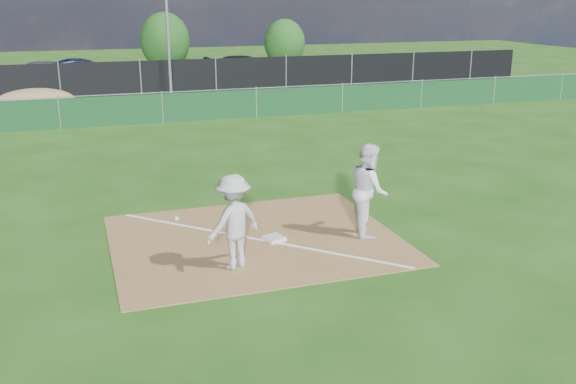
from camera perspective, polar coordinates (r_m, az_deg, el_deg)
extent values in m
plane|color=#1E4C10|center=(22.23, -9.25, 3.79)|extent=(90.00, 90.00, 0.00)
cube|color=olive|center=(13.79, -2.94, -4.23)|extent=(6.00, 5.00, 0.02)
cube|color=white|center=(13.78, -2.94, -4.17)|extent=(5.01, 5.01, 0.01)
cube|color=#0F371A|center=(26.97, -11.10, 7.31)|extent=(44.00, 0.05, 1.20)
ellipsoid|color=olive|center=(30.26, -21.52, 7.45)|extent=(3.38, 2.60, 1.17)
cube|color=black|center=(34.80, -12.97, 9.82)|extent=(46.00, 0.04, 1.80)
cube|color=black|center=(39.85, -13.65, 9.34)|extent=(46.00, 9.00, 0.01)
cylinder|color=slate|center=(34.46, -10.70, 15.07)|extent=(0.16, 0.16, 8.00)
cube|color=silver|center=(13.68, -1.25, -4.14)|extent=(0.49, 0.49, 0.08)
imported|color=silver|center=(12.12, -4.86, -2.65)|extent=(1.36, 1.10, 1.83)
sphere|color=white|center=(11.52, -9.86, -2.35)|extent=(0.08, 0.08, 0.08)
imported|color=white|center=(13.90, 7.20, 0.23)|extent=(0.97, 1.13, 2.03)
imported|color=#A1A3A9|center=(39.49, -20.30, 9.87)|extent=(4.81, 2.43, 1.57)
imported|color=black|center=(38.66, -17.63, 10.00)|extent=(4.84, 1.71, 1.59)
imported|color=black|center=(40.77, -3.72, 10.99)|extent=(5.13, 2.24, 1.47)
cylinder|color=#382316|center=(46.24, -10.77, 11.21)|extent=(0.24, 0.24, 1.13)
ellipsoid|color=#174413|center=(46.12, -10.87, 13.07)|extent=(3.38, 3.38, 3.88)
cylinder|color=#382316|center=(47.43, -0.31, 11.55)|extent=(0.24, 0.24, 0.98)
ellipsoid|color=#184814|center=(47.32, -0.31, 13.12)|extent=(2.93, 2.93, 3.36)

